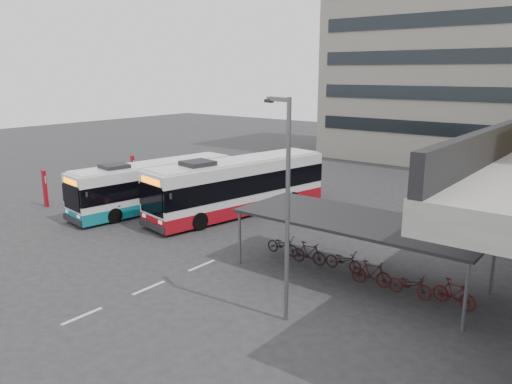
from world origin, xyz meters
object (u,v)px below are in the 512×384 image
Objects in this scene: bus_teal at (155,186)px; pedestrian at (117,207)px; bus_main at (239,186)px; lamp_post at (286,198)px.

pedestrian is at bearing -72.78° from bus_teal.
bus_main is 1.62× the size of lamp_post.
lamp_post reaches higher than bus_teal.
bus_main is 5.35m from bus_teal.
bus_main is 1.12× the size of bus_teal.
bus_teal is (-4.73, -2.50, -0.18)m from bus_main.
bus_teal is at bearing -141.81° from bus_main.
lamp_post reaches higher than bus_main.
bus_main reaches higher than pedestrian.
bus_teal is 1.44× the size of lamp_post.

